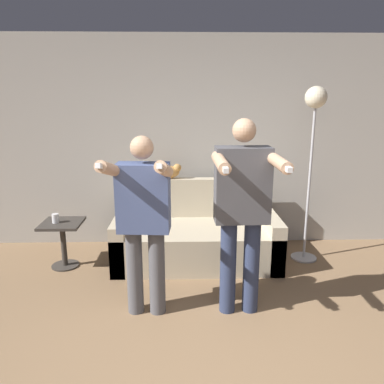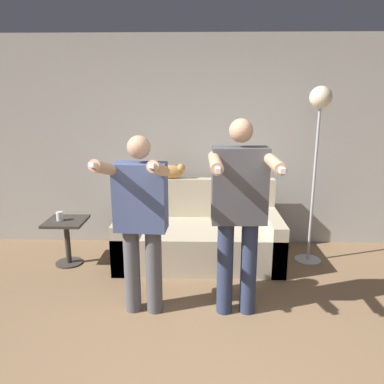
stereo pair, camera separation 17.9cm
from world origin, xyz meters
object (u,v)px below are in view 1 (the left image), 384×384
object	(u,v)px
cat	(167,172)
cup	(55,218)
couch	(196,237)
side_table	(63,235)
person_left	(144,215)
floor_lamp	(314,125)
person_right	(242,205)

from	to	relation	value
cat	cup	bearing A→B (deg)	-156.07
cat	couch	bearing A→B (deg)	-45.68
couch	side_table	distance (m)	1.51
person_left	floor_lamp	xyz separation A→B (m)	(1.76, 1.12, 0.66)
person_left	cat	size ratio (longest dim) A/B	3.48
person_right	floor_lamp	distance (m)	1.57
person_right	cup	world-z (taller)	person_right
couch	person_right	xyz separation A→B (m)	(0.34, -1.14, 0.71)
person_left	side_table	xyz separation A→B (m)	(-1.01, 0.97, -0.53)
cat	cup	world-z (taller)	cat
person_left	couch	bearing A→B (deg)	70.81
person_left	floor_lamp	bearing A→B (deg)	36.11
couch	floor_lamp	xyz separation A→B (m)	(1.28, -0.02, 1.29)
side_table	cup	bearing A→B (deg)	-168.77
floor_lamp	cup	xyz separation A→B (m)	(-2.83, -0.16, -0.99)
person_left	person_right	size ratio (longest dim) A/B	0.92
person_right	cat	bearing A→B (deg)	113.43
side_table	cup	world-z (taller)	cup
person_left	cup	world-z (taller)	person_left
person_right	side_table	distance (m)	2.16
person_left	cat	bearing A→B (deg)	88.59
couch	person_left	bearing A→B (deg)	-112.90
person_left	person_right	world-z (taller)	person_right
couch	cup	world-z (taller)	couch
floor_lamp	side_table	size ratio (longest dim) A/B	3.78
person_left	side_table	world-z (taller)	person_left
side_table	cup	size ratio (longest dim) A/B	5.23
person_left	cat	world-z (taller)	person_left
cat	person_right	bearing A→B (deg)	-65.32
person_left	side_table	bearing A→B (deg)	139.84
couch	cat	size ratio (longest dim) A/B	4.11
cat	person_left	bearing A→B (deg)	-95.12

